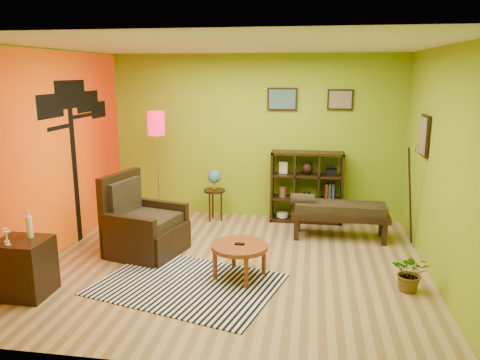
% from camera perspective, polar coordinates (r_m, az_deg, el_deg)
% --- Properties ---
extents(ground, '(5.00, 5.00, 0.00)m').
position_cam_1_polar(ground, '(6.30, -0.74, -10.25)').
color(ground, tan).
rests_on(ground, ground).
extents(room_shell, '(5.04, 4.54, 2.82)m').
position_cam_1_polar(room_shell, '(5.86, -1.67, 6.27)').
color(room_shell, '#80A417').
rests_on(room_shell, ground).
extents(zebra_rug, '(2.40, 1.99, 0.01)m').
position_cam_1_polar(zebra_rug, '(5.78, -6.46, -12.51)').
color(zebra_rug, white).
rests_on(zebra_rug, ground).
extents(coffee_table, '(0.70, 0.70, 0.45)m').
position_cam_1_polar(coffee_table, '(5.79, -0.04, -8.43)').
color(coffee_table, brown).
rests_on(coffee_table, ground).
extents(armchair, '(1.11, 1.11, 1.12)m').
position_cam_1_polar(armchair, '(6.74, -11.81, -5.88)').
color(armchair, black).
rests_on(armchair, ground).
extents(side_cabinet, '(0.56, 0.51, 0.98)m').
position_cam_1_polar(side_cabinet, '(5.90, -24.83, -9.64)').
color(side_cabinet, black).
rests_on(side_cabinet, ground).
extents(floor_lamp, '(0.28, 0.28, 1.88)m').
position_cam_1_polar(floor_lamp, '(7.67, -10.15, 5.58)').
color(floor_lamp, silver).
rests_on(floor_lamp, ground).
extents(globe_table, '(0.36, 0.36, 0.89)m').
position_cam_1_polar(globe_table, '(7.91, -3.15, -0.29)').
color(globe_table, black).
rests_on(globe_table, ground).
extents(cube_shelf, '(1.20, 0.35, 1.20)m').
position_cam_1_polar(cube_shelf, '(7.96, 8.21, -0.85)').
color(cube_shelf, black).
rests_on(cube_shelf, ground).
extents(bench, '(1.49, 0.55, 0.68)m').
position_cam_1_polar(bench, '(7.28, 11.78, -3.69)').
color(bench, black).
rests_on(bench, ground).
extents(potted_plant, '(0.53, 0.56, 0.36)m').
position_cam_1_polar(potted_plant, '(5.87, 20.07, -10.99)').
color(potted_plant, '#26661E').
rests_on(potted_plant, ground).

